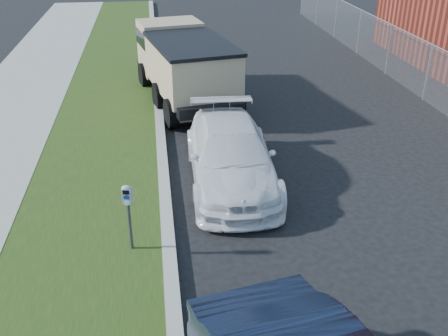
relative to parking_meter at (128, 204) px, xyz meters
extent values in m
plane|color=black|center=(3.26, 0.27, -1.07)|extent=(120.00, 120.00, 0.00)
cube|color=gray|center=(0.66, 2.27, -0.99)|extent=(0.25, 50.00, 0.15)
cube|color=#1B370F|center=(-0.94, 2.27, -1.00)|extent=(3.00, 50.00, 0.13)
plane|color=slate|center=(9.26, 7.27, -0.17)|extent=(0.00, 30.00, 30.00)
cylinder|color=#8F949C|center=(9.26, 7.27, 0.73)|extent=(0.04, 30.00, 0.04)
cylinder|color=#8F949C|center=(9.26, 7.27, -0.17)|extent=(0.06, 0.06, 1.80)
cylinder|color=#8F949C|center=(9.26, 10.27, -0.17)|extent=(0.06, 0.06, 1.80)
cylinder|color=#8F949C|center=(9.26, 13.27, -0.17)|extent=(0.06, 0.06, 1.80)
cylinder|color=#8F949C|center=(9.26, 16.27, -0.17)|extent=(0.06, 0.06, 1.80)
cylinder|color=#8F949C|center=(9.26, 19.27, -0.17)|extent=(0.06, 0.06, 1.80)
cylinder|color=#3F4247|center=(0.00, 0.00, -0.47)|extent=(0.07, 0.07, 0.95)
cube|color=gray|center=(0.00, 0.00, 0.16)|extent=(0.19, 0.15, 0.28)
ellipsoid|color=gray|center=(0.00, 0.00, 0.31)|extent=(0.20, 0.15, 0.11)
cube|color=black|center=(-0.01, -0.06, 0.26)|extent=(0.11, 0.03, 0.08)
cube|color=#0D3098|center=(-0.01, -0.06, 0.15)|extent=(0.10, 0.03, 0.07)
cylinder|color=silver|center=(-0.01, -0.06, 0.05)|extent=(0.10, 0.03, 0.10)
cube|color=#3F4247|center=(-0.01, -0.06, 0.18)|extent=(0.04, 0.01, 0.05)
imported|color=white|center=(2.18, 2.52, -0.40)|extent=(2.01, 4.65, 1.33)
cube|color=black|center=(1.59, 8.11, -0.44)|extent=(2.92, 5.77, 0.30)
cube|color=#9B8664|center=(1.21, 10.05, 0.27)|extent=(2.28, 1.91, 1.72)
cube|color=black|center=(1.21, 10.05, 0.61)|extent=(2.31, 1.93, 0.52)
cube|color=#9B8664|center=(1.72, 7.43, 0.27)|extent=(2.73, 3.95, 1.38)
cube|color=black|center=(1.72, 7.43, 0.98)|extent=(2.83, 4.05, 0.10)
cube|color=black|center=(1.05, 10.85, -0.51)|extent=(2.05, 0.53, 0.26)
cylinder|color=black|center=(0.25, 9.78, -0.63)|extent=(0.44, 0.90, 0.86)
cylinder|color=black|center=(2.19, 10.16, -0.63)|extent=(0.44, 0.90, 0.86)
cylinder|color=black|center=(0.70, 7.49, -0.63)|extent=(0.44, 0.90, 0.86)
cylinder|color=black|center=(2.64, 7.88, -0.63)|extent=(0.44, 0.90, 0.86)
cylinder|color=black|center=(1.00, 5.97, -0.63)|extent=(0.44, 0.90, 0.86)
cylinder|color=black|center=(2.94, 6.35, -0.63)|extent=(0.44, 0.90, 0.86)
camera|label=1|loc=(0.59, -7.99, 4.66)|focal=42.00mm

